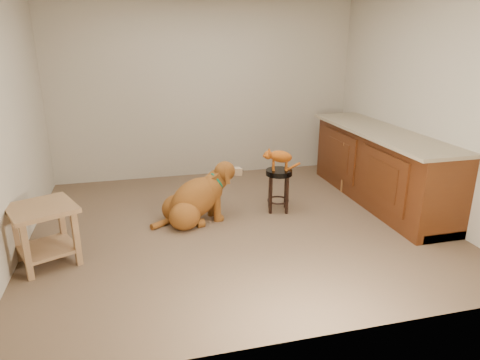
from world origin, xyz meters
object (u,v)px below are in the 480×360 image
object	(u,v)px
wood_stool	(353,164)
side_table	(44,226)
tabby_kitten	(279,157)
golden_retriever	(196,200)
padded_stool	(279,182)

from	to	relation	value
wood_stool	side_table	xyz separation A→B (m)	(-3.81, -1.20, 0.02)
side_table	tabby_kitten	bearing A→B (deg)	15.36
golden_retriever	tabby_kitten	world-z (taller)	tabby_kitten
padded_stool	side_table	bearing A→B (deg)	-164.78
padded_stool	side_table	xyz separation A→B (m)	(-2.54, -0.69, 0.01)
padded_stool	side_table	distance (m)	2.63
side_table	wood_stool	bearing A→B (deg)	17.47
wood_stool	golden_retriever	distance (m)	2.38
side_table	tabby_kitten	distance (m)	2.64
side_table	golden_retriever	size ratio (longest dim) A/B	0.65
wood_stool	tabby_kitten	size ratio (longest dim) A/B	1.50
side_table	tabby_kitten	size ratio (longest dim) A/B	1.57
padded_stool	tabby_kitten	world-z (taller)	tabby_kitten
padded_stool	wood_stool	distance (m)	1.37
side_table	tabby_kitten	world-z (taller)	tabby_kitten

